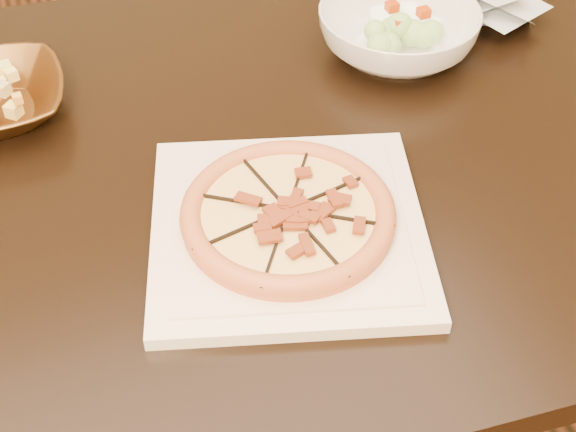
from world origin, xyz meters
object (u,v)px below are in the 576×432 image
salad_bowl (398,32)px  pizza (288,214)px  dining_table (181,213)px  plate (288,228)px

salad_bowl → pizza: bearing=-133.5°
dining_table → pizza: 0.24m
plate → pizza: 0.02m
dining_table → pizza: (0.10, -0.18, 0.13)m
salad_bowl → dining_table: bearing=-161.2°
pizza → salad_bowl: size_ratio=1.04×
pizza → plate: bearing=-85.0°
plate → salad_bowl: (0.29, 0.31, 0.03)m
plate → pizza: bearing=95.0°
dining_table → pizza: size_ratio=6.10×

